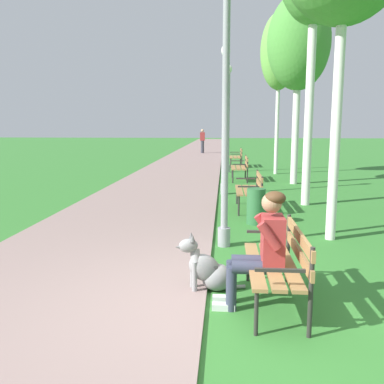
{
  "coord_description": "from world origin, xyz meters",
  "views": [
    {
      "loc": [
        0.05,
        -4.09,
        1.91
      ],
      "look_at": [
        -0.44,
        2.25,
        0.9
      ],
      "focal_mm": 39.37,
      "sensor_mm": 36.0,
      "label": 1
    }
  ],
  "objects_px": {
    "park_bench_furthest": "(237,156)",
    "dog_grey": "(208,270)",
    "lamp_post_near": "(226,92)",
    "lamp_post_mid": "(225,119)",
    "litter_bin": "(256,206)",
    "park_bench_near": "(281,259)",
    "park_bench_far": "(241,166)",
    "birch_tree_fifth": "(279,52)",
    "lamp_post_far": "(228,118)",
    "person_seated_on_near_bench": "(262,245)",
    "pedestrian_distant": "(202,141)",
    "park_bench_mid": "(251,188)",
    "birch_tree_fourth": "(299,43)"
  },
  "relations": [
    {
      "from": "dog_grey",
      "to": "birch_tree_fifth",
      "type": "height_order",
      "value": "birch_tree_fifth"
    },
    {
      "from": "birch_tree_fifth",
      "to": "pedestrian_distant",
      "type": "bearing_deg",
      "value": 106.66
    },
    {
      "from": "birch_tree_fourth",
      "to": "birch_tree_fifth",
      "type": "xyz_separation_m",
      "value": [
        -0.26,
        2.83,
        0.2
      ]
    },
    {
      "from": "park_bench_near",
      "to": "lamp_post_near",
      "type": "distance_m",
      "value": 2.96
    },
    {
      "from": "lamp_post_mid",
      "to": "person_seated_on_near_bench",
      "type": "bearing_deg",
      "value": -86.89
    },
    {
      "from": "park_bench_furthest",
      "to": "dog_grey",
      "type": "xyz_separation_m",
      "value": [
        -0.75,
        -14.96,
        -0.25
      ]
    },
    {
      "from": "birch_tree_fifth",
      "to": "lamp_post_mid",
      "type": "bearing_deg",
      "value": -111.56
    },
    {
      "from": "litter_bin",
      "to": "park_bench_far",
      "type": "bearing_deg",
      "value": 90.38
    },
    {
      "from": "lamp_post_near",
      "to": "birch_tree_fifth",
      "type": "height_order",
      "value": "birch_tree_fifth"
    },
    {
      "from": "dog_grey",
      "to": "lamp_post_far",
      "type": "bearing_deg",
      "value": 88.65
    },
    {
      "from": "park_bench_mid",
      "to": "pedestrian_distant",
      "type": "relative_size",
      "value": 0.91
    },
    {
      "from": "lamp_post_mid",
      "to": "park_bench_mid",
      "type": "bearing_deg",
      "value": -74.09
    },
    {
      "from": "park_bench_furthest",
      "to": "birch_tree_fourth",
      "type": "xyz_separation_m",
      "value": [
        1.69,
        -5.65,
        3.94
      ]
    },
    {
      "from": "park_bench_furthest",
      "to": "lamp_post_far",
      "type": "xyz_separation_m",
      "value": [
        -0.45,
        -2.31,
        1.7
      ]
    },
    {
      "from": "lamp_post_mid",
      "to": "pedestrian_distant",
      "type": "xyz_separation_m",
      "value": [
        -1.51,
        16.93,
        -1.25
      ]
    },
    {
      "from": "park_bench_far",
      "to": "park_bench_near",
      "type": "bearing_deg",
      "value": -89.85
    },
    {
      "from": "litter_bin",
      "to": "pedestrian_distant",
      "type": "bearing_deg",
      "value": 95.95
    },
    {
      "from": "pedestrian_distant",
      "to": "park_bench_far",
      "type": "bearing_deg",
      "value": -81.47
    },
    {
      "from": "dog_grey",
      "to": "birch_tree_fifth",
      "type": "relative_size",
      "value": 0.13
    },
    {
      "from": "dog_grey",
      "to": "litter_bin",
      "type": "height_order",
      "value": "dog_grey"
    },
    {
      "from": "lamp_post_mid",
      "to": "litter_bin",
      "type": "distance_m",
      "value": 4.02
    },
    {
      "from": "person_seated_on_near_bench",
      "to": "dog_grey",
      "type": "relative_size",
      "value": 1.52
    },
    {
      "from": "park_bench_furthest",
      "to": "lamp_post_mid",
      "type": "height_order",
      "value": "lamp_post_mid"
    },
    {
      "from": "lamp_post_near",
      "to": "lamp_post_mid",
      "type": "distance_m",
      "value": 5.16
    },
    {
      "from": "park_bench_near",
      "to": "lamp_post_far",
      "type": "height_order",
      "value": "lamp_post_far"
    },
    {
      "from": "park_bench_furthest",
      "to": "park_bench_mid",
      "type": "bearing_deg",
      "value": -89.84
    },
    {
      "from": "lamp_post_far",
      "to": "litter_bin",
      "type": "xyz_separation_m",
      "value": [
        0.49,
        -9.2,
        -1.86
      ]
    },
    {
      "from": "pedestrian_distant",
      "to": "dog_grey",
      "type": "bearing_deg",
      "value": -86.79
    },
    {
      "from": "park_bench_near",
      "to": "lamp_post_near",
      "type": "bearing_deg",
      "value": 105.3
    },
    {
      "from": "litter_bin",
      "to": "pedestrian_distant",
      "type": "xyz_separation_m",
      "value": [
        -2.14,
        20.5,
        0.49
      ]
    },
    {
      "from": "park_bench_far",
      "to": "litter_bin",
      "type": "bearing_deg",
      "value": -89.62
    },
    {
      "from": "park_bench_mid",
      "to": "park_bench_far",
      "type": "distance_m",
      "value": 5.15
    },
    {
      "from": "park_bench_near",
      "to": "lamp_post_near",
      "type": "height_order",
      "value": "lamp_post_near"
    },
    {
      "from": "litter_bin",
      "to": "lamp_post_mid",
      "type": "bearing_deg",
      "value": 99.96
    },
    {
      "from": "dog_grey",
      "to": "litter_bin",
      "type": "distance_m",
      "value": 3.54
    },
    {
      "from": "birch_tree_fourth",
      "to": "birch_tree_fifth",
      "type": "height_order",
      "value": "birch_tree_fifth"
    },
    {
      "from": "park_bench_furthest",
      "to": "person_seated_on_near_bench",
      "type": "xyz_separation_m",
      "value": [
        -0.18,
        -15.36,
        0.17
      ]
    },
    {
      "from": "lamp_post_mid",
      "to": "litter_bin",
      "type": "bearing_deg",
      "value": -80.04
    },
    {
      "from": "park_bench_near",
      "to": "lamp_post_far",
      "type": "relative_size",
      "value": 0.35
    },
    {
      "from": "birch_tree_fifth",
      "to": "pedestrian_distant",
      "type": "relative_size",
      "value": 3.71
    },
    {
      "from": "birch_tree_fifth",
      "to": "person_seated_on_near_bench",
      "type": "bearing_deg",
      "value": -97.37
    },
    {
      "from": "park_bench_far",
      "to": "birch_tree_fourth",
      "type": "bearing_deg",
      "value": -22.26
    },
    {
      "from": "lamp_post_near",
      "to": "dog_grey",
      "type": "bearing_deg",
      "value": -95.35
    },
    {
      "from": "lamp_post_near",
      "to": "lamp_post_mid",
      "type": "height_order",
      "value": "lamp_post_near"
    },
    {
      "from": "birch_tree_fifth",
      "to": "pedestrian_distant",
      "type": "distance_m",
      "value": 12.9
    },
    {
      "from": "lamp_post_mid",
      "to": "birch_tree_fourth",
      "type": "height_order",
      "value": "birch_tree_fourth"
    },
    {
      "from": "birch_tree_fifth",
      "to": "litter_bin",
      "type": "relative_size",
      "value": 8.76
    },
    {
      "from": "park_bench_furthest",
      "to": "birch_tree_fifth",
      "type": "height_order",
      "value": "birch_tree_fifth"
    },
    {
      "from": "lamp_post_far",
      "to": "birch_tree_fourth",
      "type": "relative_size",
      "value": 0.71
    },
    {
      "from": "park_bench_far",
      "to": "lamp_post_near",
      "type": "xyz_separation_m",
      "value": [
        -0.57,
        -8.13,
        1.9
      ]
    }
  ]
}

